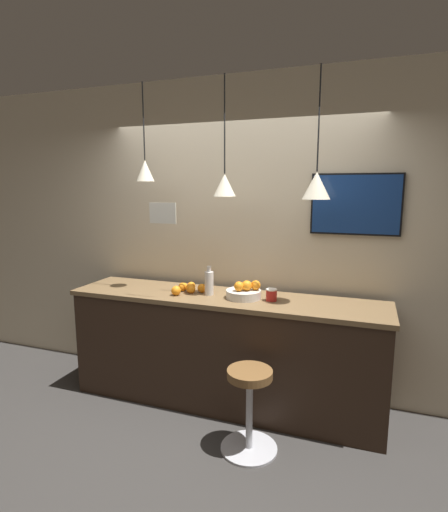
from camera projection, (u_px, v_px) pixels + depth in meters
The scene contains 13 objects.
ground_plane at pixel (198, 440), 3.05m from camera, with size 14.00×14.00×0.00m, color #33302D.
back_wall at pixel (239, 237), 3.75m from camera, with size 8.00×0.06×2.90m.
service_counter at pixel (224, 350), 3.52m from camera, with size 2.75×0.62×0.99m.
bar_stool at pixel (249, 401), 2.89m from camera, with size 0.42×0.42×0.62m.
fruit_bowl at pixel (245, 292), 3.36m from camera, with size 0.30×0.30×0.16m.
orange_pile at pixel (188, 288), 3.55m from camera, with size 0.26×0.29×0.08m.
juice_bottle at pixel (209, 283), 3.46m from camera, with size 0.08×0.08×0.26m.
spread_jar at pixel (271, 295), 3.29m from camera, with size 0.09×0.09×0.10m.
pendant_lamp_left at pixel (145, 170), 3.52m from camera, with size 0.16×0.16×0.84m.
pendant_lamp_middle at pixel (225, 184), 3.29m from camera, with size 0.19×0.19×0.96m.
pendant_lamp_right at pixel (316, 185), 3.04m from camera, with size 0.21×0.21×0.98m.
mounted_tv at pixel (356, 204), 3.30m from camera, with size 0.72×0.04×0.51m.
hanging_menu_board at pixel (163, 213), 3.26m from camera, with size 0.24×0.01×0.17m.
Camera 1 is at (1.13, -2.54, 1.91)m, focal length 28.00 mm.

